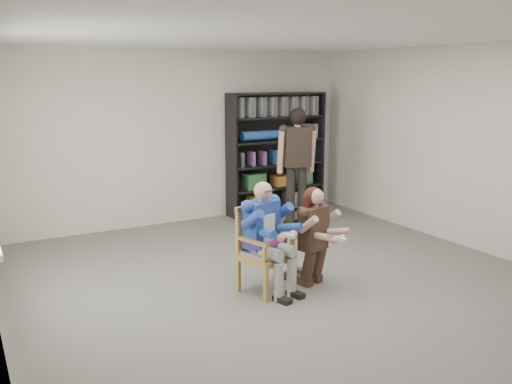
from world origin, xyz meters
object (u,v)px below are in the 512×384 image
seated_man (266,237)px  bookshelf (276,153)px  kneeling_woman (315,237)px  armchair (266,250)px  standing_man (297,169)px

seated_man → bookshelf: 3.71m
kneeling_woman → seated_man: bearing=152.4°
armchair → standing_man: standing_man is taller
kneeling_woman → standing_man: 2.53m
seated_man → bookshelf: (2.00, 3.09, 0.42)m
kneeling_woman → bookshelf: (1.42, 3.21, 0.47)m
standing_man → seated_man: bearing=-116.1°
seated_man → standing_man: bearing=33.7°
armchair → kneeling_woman: bearing=-27.6°
bookshelf → seated_man: bearing=-122.9°
armchair → kneeling_woman: size_ratio=0.84×
seated_man → bookshelf: bearing=41.1°
bookshelf → kneeling_woman: bearing=-113.9°
seated_man → bookshelf: bookshelf is taller
kneeling_woman → standing_man: size_ratio=0.61×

